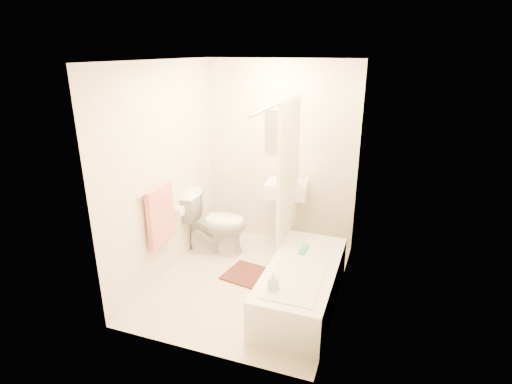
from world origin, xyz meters
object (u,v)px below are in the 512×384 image
(soap_bottle, at_px, (273,281))
(sink, at_px, (286,212))
(toilet, at_px, (215,223))
(bathtub, at_px, (302,285))
(bath_mat, at_px, (253,276))

(soap_bottle, bearing_deg, sink, 101.48)
(toilet, height_order, sink, sink)
(toilet, relative_size, sink, 0.80)
(sink, relative_size, bathtub, 0.65)
(sink, distance_m, soap_bottle, 1.68)
(bathtub, relative_size, bath_mat, 2.44)
(bathtub, relative_size, soap_bottle, 9.11)
(bath_mat, distance_m, soap_bottle, 1.07)
(toilet, distance_m, bathtub, 1.53)
(bathtub, distance_m, bath_mat, 0.75)
(toilet, xyz_separation_m, bath_mat, (0.67, -0.45, -0.39))
(bath_mat, bearing_deg, toilet, 146.28)
(toilet, distance_m, soap_bottle, 1.71)
(sink, distance_m, bath_mat, 0.99)
(bath_mat, bearing_deg, soap_bottle, -58.62)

